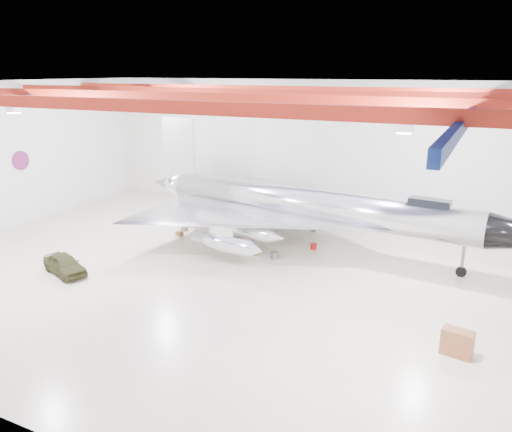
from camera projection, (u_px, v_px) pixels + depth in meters
The scene contains 15 objects.
floor at pixel (238, 274), 29.82m from camera, with size 40.00×40.00×0.00m, color beige.
wall_back at pixel (321, 148), 41.24m from camera, with size 40.00×40.00×0.00m, color silver.
ceiling at pixel (236, 84), 26.73m from camera, with size 40.00×40.00×0.00m, color #0A0F38.
ceiling_structure at pixel (236, 97), 26.92m from camera, with size 39.50×29.50×1.08m.
wall_roundel at pixel (21, 161), 38.47m from camera, with size 1.50×1.50×0.10m, color #B21414.
jet_aircraft at pixel (311, 209), 33.53m from camera, with size 30.39×18.92×8.29m.
jeep at pixel (65, 264), 29.62m from camera, with size 1.43×3.56×1.21m, color #34351A.
desk at pixel (457, 343), 21.14m from camera, with size 1.28×0.64×1.17m, color brown.
crate_ply at pixel (179, 233), 36.63m from camera, with size 0.47×0.38×0.33m, color olive.
toolbox_red at pixel (244, 221), 39.61m from camera, with size 0.41×0.33×0.29m, color #9E110F.
engine_drum at pixel (274, 255), 32.15m from camera, with size 0.51×0.51×0.45m, color #59595B.
crate_small at pixel (184, 229), 37.80m from camera, with size 0.42×0.33×0.29m, color #59595B.
tool_chest at pixel (314, 246), 33.88m from camera, with size 0.42×0.42×0.38m, color #9E110F.
oil_barrel at pixel (254, 252), 32.77m from camera, with size 0.59×0.47×0.41m, color olive.
spares_box at pixel (313, 229), 37.63m from camera, with size 0.38×0.38×0.34m, color #59595B.
Camera 1 is at (13.01, -24.43, 11.69)m, focal length 35.00 mm.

